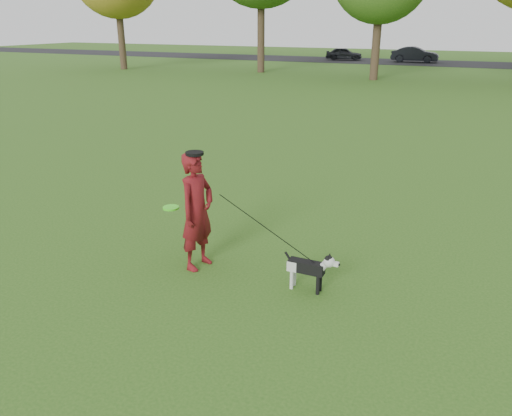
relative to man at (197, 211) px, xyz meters
The scene contains 7 objects.
ground 1.48m from the man, 16.86° to the right, with size 120.00×120.00×0.00m, color #285116.
road 39.67m from the man, 88.31° to the left, with size 120.00×7.00×0.02m, color black.
man is the anchor object (origin of this frame).
dog 1.75m from the man, ahead, with size 0.75×0.15×0.57m.
car_left 40.56m from the man, 102.17° to the left, with size 1.27×3.17×1.08m, color black.
car_mid 39.72m from the man, 93.58° to the left, with size 1.33×3.80×1.25m, color black.
man_held_items 0.99m from the man, ahead, with size 2.31×0.28×1.31m.
Camera 1 is at (2.24, -5.18, 3.32)m, focal length 35.00 mm.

